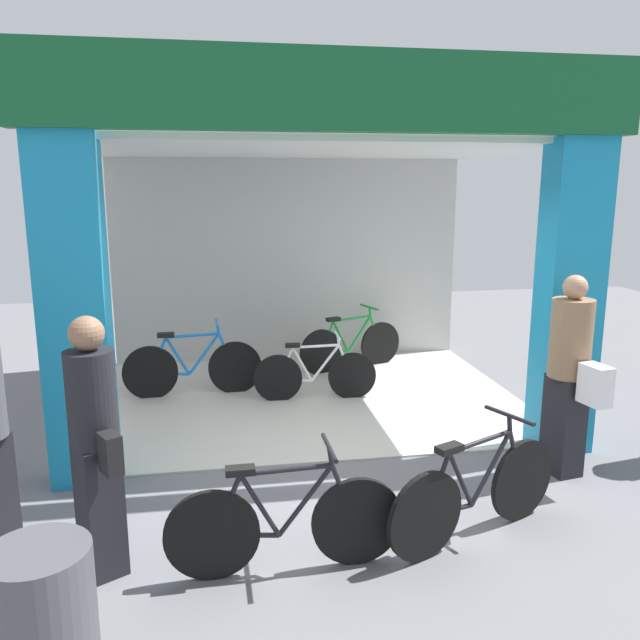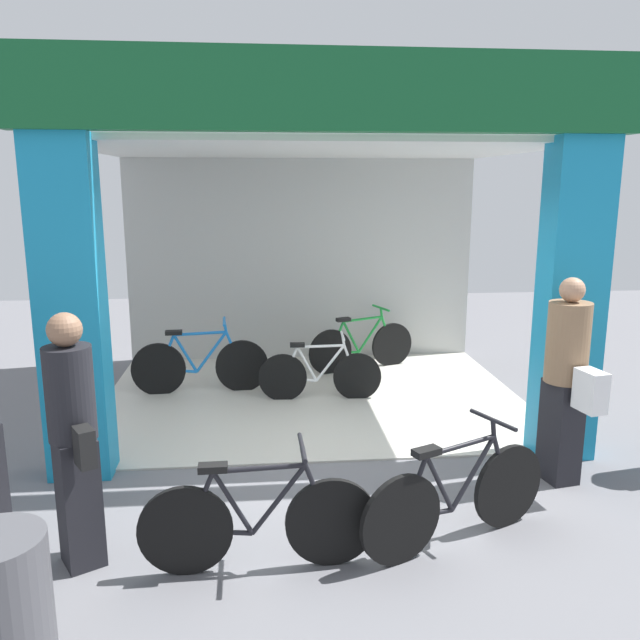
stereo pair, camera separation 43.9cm
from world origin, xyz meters
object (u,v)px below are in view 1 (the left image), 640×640
bicycle_inside_2 (315,375)px  pedestrian_2 (96,446)px  pedestrian_0 (570,374)px  trash_bin (45,633)px  bicycle_parked_0 (476,492)px  bicycle_inside_0 (351,345)px  bicycle_parked_1 (285,523)px  bicycle_inside_1 (193,367)px

bicycle_inside_2 → pedestrian_2: 3.72m
pedestrian_0 → trash_bin: size_ratio=2.02×
bicycle_parked_0 → pedestrian_2: 2.63m
bicycle_inside_0 → pedestrian_2: (-2.59, -4.33, 0.54)m
pedestrian_2 → trash_bin: (-0.07, -1.15, -0.45)m
trash_bin → bicycle_parked_1: bearing=37.8°
bicycle_inside_2 → bicycle_parked_1: size_ratio=0.92×
bicycle_inside_2 → bicycle_parked_1: 3.41m
bicycle_inside_1 → bicycle_parked_1: bicycle_inside_1 is taller
bicycle_inside_0 → bicycle_inside_1: bearing=-159.6°
pedestrian_0 → bicycle_inside_2: bearing=129.3°
bicycle_inside_0 → bicycle_parked_1: (-1.41, -4.51, 0.00)m
bicycle_inside_0 → bicycle_inside_1: bicycle_inside_1 is taller
bicycle_inside_1 → bicycle_parked_1: bearing=-79.3°
bicycle_inside_0 → bicycle_inside_2: bearing=-120.2°
bicycle_parked_1 → pedestrian_2: size_ratio=0.91×
bicycle_inside_0 → bicycle_parked_1: bearing=-107.3°
bicycle_inside_1 → bicycle_inside_0: bearing=20.4°
bicycle_inside_0 → trash_bin: (-2.66, -5.48, 0.09)m
bicycle_parked_1 → pedestrian_0: pedestrian_0 is taller
bicycle_inside_1 → pedestrian_0: bearing=-39.1°
bicycle_inside_2 → bicycle_parked_0: bicycle_parked_0 is taller
bicycle_parked_1 → bicycle_parked_0: bearing=7.3°
bicycle_inside_1 → bicycle_parked_0: (2.10, -3.55, -0.01)m
bicycle_parked_1 → pedestrian_0: (2.58, 1.06, 0.57)m
bicycle_parked_0 → pedestrian_2: size_ratio=0.87×
bicycle_inside_2 → pedestrian_0: 3.00m
bicycle_parked_0 → pedestrian_0: (1.19, 0.88, 0.56)m
bicycle_inside_1 → trash_bin: (-0.55, -4.69, 0.08)m
pedestrian_0 → trash_bin: pedestrian_0 is taller
bicycle_inside_1 → bicycle_inside_2: size_ratio=1.14×
bicycle_inside_2 → bicycle_parked_1: bearing=-102.2°
bicycle_inside_2 → pedestrian_0: (1.86, -2.27, 0.60)m
bicycle_parked_1 → pedestrian_2: (-1.18, 0.18, 0.54)m
bicycle_parked_1 → bicycle_inside_2: bearing=77.8°
bicycle_inside_2 → pedestrian_2: (-1.90, -3.15, 0.57)m
bicycle_parked_1 → trash_bin: bearing=-142.2°
pedestrian_0 → trash_bin: bearing=-152.2°
bicycle_inside_1 → bicycle_parked_1: size_ratio=1.05×
bicycle_parked_0 → bicycle_parked_1: size_ratio=0.95×
bicycle_inside_2 → pedestrian_0: pedestrian_0 is taller
bicycle_inside_0 → bicycle_parked_0: (-0.01, -4.33, 0.01)m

